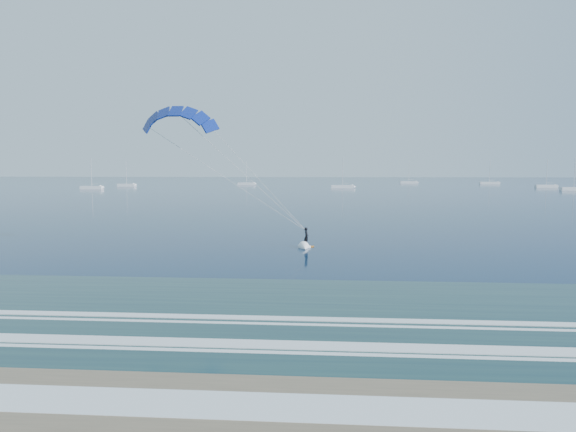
{
  "coord_description": "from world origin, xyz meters",
  "views": [
    {
      "loc": [
        6.65,
        -16.43,
        7.81
      ],
      "look_at": [
        3.39,
        27.18,
        3.75
      ],
      "focal_mm": 32.0,
      "sensor_mm": 36.0,
      "label": 1
    }
  ],
  "objects_px": {
    "sailboat_4": "(409,182)",
    "sailboat_6": "(574,189)",
    "sailboat_1": "(127,185)",
    "sailboat_3": "(343,186)",
    "sailboat_7": "(489,183)",
    "kitesurfer_rig": "(242,172)",
    "sailboat_0": "(92,187)",
    "sailboat_5": "(546,186)",
    "sailboat_2": "(247,184)"
  },
  "relations": [
    {
      "from": "sailboat_4",
      "to": "sailboat_6",
      "type": "xyz_separation_m",
      "value": [
        44.7,
        -82.83,
        -0.0
      ]
    },
    {
      "from": "sailboat_1",
      "to": "sailboat_3",
      "type": "height_order",
      "value": "sailboat_3"
    },
    {
      "from": "sailboat_7",
      "to": "sailboat_4",
      "type": "bearing_deg",
      "value": 165.69
    },
    {
      "from": "kitesurfer_rig",
      "to": "sailboat_0",
      "type": "relative_size",
      "value": 1.49
    },
    {
      "from": "sailboat_4",
      "to": "sailboat_0",
      "type": "bearing_deg",
      "value": -147.45
    },
    {
      "from": "kitesurfer_rig",
      "to": "sailboat_6",
      "type": "relative_size",
      "value": 1.42
    },
    {
      "from": "kitesurfer_rig",
      "to": "sailboat_7",
      "type": "height_order",
      "value": "kitesurfer_rig"
    },
    {
      "from": "sailboat_0",
      "to": "sailboat_1",
      "type": "relative_size",
      "value": 1.06
    },
    {
      "from": "sailboat_1",
      "to": "sailboat_3",
      "type": "xyz_separation_m",
      "value": [
        92.81,
        -11.08,
        0.01
      ]
    },
    {
      "from": "kitesurfer_rig",
      "to": "sailboat_4",
      "type": "height_order",
      "value": "kitesurfer_rig"
    },
    {
      "from": "sailboat_0",
      "to": "sailboat_5",
      "type": "height_order",
      "value": "sailboat_5"
    },
    {
      "from": "kitesurfer_rig",
      "to": "sailboat_1",
      "type": "distance_m",
      "value": 185.82
    },
    {
      "from": "sailboat_1",
      "to": "sailboat_6",
      "type": "relative_size",
      "value": 0.9
    },
    {
      "from": "kitesurfer_rig",
      "to": "sailboat_1",
      "type": "height_order",
      "value": "kitesurfer_rig"
    },
    {
      "from": "sailboat_2",
      "to": "sailboat_4",
      "type": "bearing_deg",
      "value": 20.84
    },
    {
      "from": "sailboat_0",
      "to": "sailboat_7",
      "type": "relative_size",
      "value": 0.93
    },
    {
      "from": "sailboat_1",
      "to": "sailboat_5",
      "type": "xyz_separation_m",
      "value": [
        175.74,
        -0.22,
        0.0
      ]
    },
    {
      "from": "sailboat_4",
      "to": "sailboat_1",
      "type": "bearing_deg",
      "value": -156.83
    },
    {
      "from": "sailboat_0",
      "to": "sailboat_4",
      "type": "bearing_deg",
      "value": 32.55
    },
    {
      "from": "sailboat_1",
      "to": "sailboat_7",
      "type": "relative_size",
      "value": 0.88
    },
    {
      "from": "sailboat_3",
      "to": "sailboat_4",
      "type": "xyz_separation_m",
      "value": [
        36.41,
        66.39,
        -0.0
      ]
    },
    {
      "from": "sailboat_1",
      "to": "sailboat_5",
      "type": "height_order",
      "value": "sailboat_5"
    },
    {
      "from": "sailboat_7",
      "to": "sailboat_3",
      "type": "bearing_deg",
      "value": -142.73
    },
    {
      "from": "sailboat_0",
      "to": "sailboat_6",
      "type": "height_order",
      "value": "sailboat_6"
    },
    {
      "from": "sailboat_2",
      "to": "sailboat_3",
      "type": "bearing_deg",
      "value": -38.92
    },
    {
      "from": "sailboat_6",
      "to": "sailboat_7",
      "type": "xyz_separation_m",
      "value": [
        -6.63,
        73.11,
        -0.0
      ]
    },
    {
      "from": "kitesurfer_rig",
      "to": "sailboat_3",
      "type": "relative_size",
      "value": 1.38
    },
    {
      "from": "kitesurfer_rig",
      "to": "sailboat_6",
      "type": "distance_m",
      "value": 170.32
    },
    {
      "from": "sailboat_6",
      "to": "kitesurfer_rig",
      "type": "bearing_deg",
      "value": -124.16
    },
    {
      "from": "sailboat_3",
      "to": "sailboat_4",
      "type": "height_order",
      "value": "sailboat_3"
    },
    {
      "from": "sailboat_5",
      "to": "sailboat_7",
      "type": "xyz_separation_m",
      "value": [
        -8.45,
        45.82,
        0.0
      ]
    },
    {
      "from": "sailboat_1",
      "to": "sailboat_7",
      "type": "height_order",
      "value": "sailboat_7"
    },
    {
      "from": "sailboat_3",
      "to": "sailboat_5",
      "type": "xyz_separation_m",
      "value": [
        82.93,
        10.86,
        -0.01
      ]
    },
    {
      "from": "sailboat_7",
      "to": "sailboat_2",
      "type": "bearing_deg",
      "value": -169.98
    },
    {
      "from": "sailboat_2",
      "to": "sailboat_7",
      "type": "distance_m",
      "value": 120.54
    },
    {
      "from": "sailboat_0",
      "to": "sailboat_5",
      "type": "xyz_separation_m",
      "value": [
        177.92,
        28.32,
        0.0
      ]
    },
    {
      "from": "sailboat_2",
      "to": "sailboat_5",
      "type": "distance_m",
      "value": 129.56
    },
    {
      "from": "sailboat_3",
      "to": "sailboat_6",
      "type": "distance_m",
      "value": 82.76
    },
    {
      "from": "sailboat_4",
      "to": "sailboat_2",
      "type": "bearing_deg",
      "value": -159.16
    },
    {
      "from": "sailboat_0",
      "to": "sailboat_3",
      "type": "relative_size",
      "value": 0.92
    },
    {
      "from": "sailboat_2",
      "to": "sailboat_5",
      "type": "height_order",
      "value": "sailboat_5"
    },
    {
      "from": "sailboat_4",
      "to": "kitesurfer_rig",
      "type": "bearing_deg",
      "value": -102.81
    },
    {
      "from": "kitesurfer_rig",
      "to": "sailboat_3",
      "type": "distance_m",
      "value": 158.07
    },
    {
      "from": "sailboat_3",
      "to": "sailboat_6",
      "type": "xyz_separation_m",
      "value": [
        81.11,
        -16.44,
        -0.0
      ]
    },
    {
      "from": "sailboat_7",
      "to": "sailboat_5",
      "type": "bearing_deg",
      "value": -79.55
    },
    {
      "from": "sailboat_3",
      "to": "sailboat_6",
      "type": "bearing_deg",
      "value": -11.46
    },
    {
      "from": "kitesurfer_rig",
      "to": "sailboat_7",
      "type": "bearing_deg",
      "value": 67.43
    },
    {
      "from": "sailboat_3",
      "to": "sailboat_7",
      "type": "xyz_separation_m",
      "value": [
        74.48,
        56.67,
        -0.01
      ]
    },
    {
      "from": "sailboat_3",
      "to": "kitesurfer_rig",
      "type": "bearing_deg",
      "value": -95.25
    },
    {
      "from": "sailboat_0",
      "to": "sailboat_6",
      "type": "xyz_separation_m",
      "value": [
        176.09,
        1.03,
        0.0
      ]
    }
  ]
}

